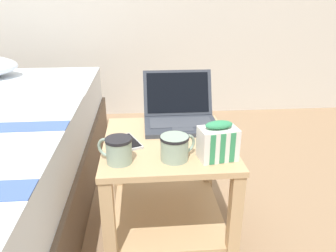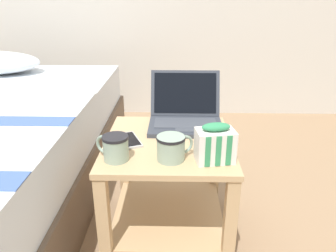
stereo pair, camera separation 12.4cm
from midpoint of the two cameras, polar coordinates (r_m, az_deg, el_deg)
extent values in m
plane|color=#937556|center=(1.56, -2.52, -18.20)|extent=(8.00, 8.00, 0.00)
cube|color=tan|center=(1.31, -2.85, -3.07)|extent=(0.50, 0.54, 0.02)
cube|color=tan|center=(1.48, -2.60, -14.82)|extent=(0.46, 0.50, 0.02)
cube|color=tan|center=(1.24, -13.11, -17.87)|extent=(0.04, 0.04, 0.44)
cube|color=tan|center=(1.26, 8.55, -17.01)|extent=(0.04, 0.04, 0.44)
cube|color=tan|center=(1.64, -10.93, -6.96)|extent=(0.04, 0.04, 0.44)
cube|color=tan|center=(1.65, 4.84, -6.43)|extent=(0.04, 0.04, 0.44)
cube|color=#333842|center=(1.42, -0.16, -0.03)|extent=(0.32, 0.22, 0.02)
cube|color=#424751|center=(1.43, -0.22, 0.60)|extent=(0.27, 0.12, 0.00)
cube|color=#424751|center=(1.36, 0.04, -0.58)|extent=(0.09, 0.05, 0.00)
cube|color=#333842|center=(1.53, -0.62, 5.79)|extent=(0.32, 0.09, 0.20)
cube|color=black|center=(1.52, -0.61, 5.81)|extent=(0.29, 0.08, 0.17)
cube|color=yellow|center=(1.54, 1.32, 5.38)|extent=(0.04, 0.01, 0.02)
cube|color=red|center=(1.54, 2.50, 4.84)|extent=(0.04, 0.02, 0.04)
cylinder|color=#8CA593|center=(1.15, -11.62, -4.27)|extent=(0.09, 0.09, 0.09)
cylinder|color=black|center=(1.13, -11.77, -2.43)|extent=(0.09, 0.09, 0.01)
cylinder|color=black|center=(1.13, -11.74, -2.84)|extent=(0.08, 0.08, 0.01)
torus|color=#8CA593|center=(1.17, -13.64, -3.76)|extent=(0.07, 0.04, 0.07)
cylinder|color=#8CA593|center=(1.14, -1.97, -3.91)|extent=(0.10, 0.10, 0.09)
cylinder|color=black|center=(1.13, -1.99, -2.10)|extent=(0.10, 0.10, 0.01)
cylinder|color=black|center=(1.13, -1.99, -2.51)|extent=(0.09, 0.09, 0.01)
torus|color=#8CA593|center=(1.17, 0.28, -3.19)|extent=(0.07, 0.04, 0.07)
cube|color=white|center=(1.15, 5.65, -3.12)|extent=(0.14, 0.11, 0.12)
cube|color=#338C59|center=(1.10, 4.64, -4.28)|extent=(0.02, 0.01, 0.11)
cube|color=#338C59|center=(1.11, 6.41, -4.07)|extent=(0.02, 0.01, 0.11)
cube|color=#338C59|center=(1.13, 8.14, -3.85)|extent=(0.02, 0.01, 0.11)
ellipsoid|color=#338C59|center=(1.12, 5.78, 0.14)|extent=(0.11, 0.07, 0.03)
cube|color=#B7BABC|center=(1.30, -9.86, -2.86)|extent=(0.13, 0.17, 0.01)
cube|color=black|center=(1.30, -9.87, -2.65)|extent=(0.12, 0.15, 0.00)
camera|label=1|loc=(0.06, -92.86, -1.17)|focal=35.00mm
camera|label=2|loc=(0.06, 87.14, 1.17)|focal=35.00mm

